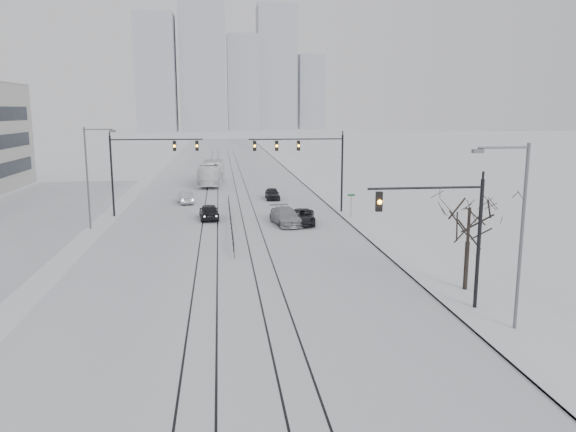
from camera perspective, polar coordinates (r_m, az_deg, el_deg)
The scene contains 21 objects.
ground at distance 23.42m, azimuth -4.24°, elevation -15.83°, with size 500.00×500.00×0.00m, color white.
road at distance 81.62m, azimuth -6.29°, elevation 3.30°, with size 22.00×260.00×0.02m, color silver.
sidewalk_east at distance 82.86m, azimuth 3.10°, elevation 3.50°, with size 5.00×260.00×0.16m, color silver.
curb at distance 82.47m, azimuth 1.42°, elevation 3.47°, with size 0.10×260.00×0.12m, color gray.
parking_strip at distance 60.03m, azimuth -25.40°, elevation -0.35°, with size 14.00×60.00×0.03m, color silver.
tram_rails at distance 61.83m, azimuth -6.04°, elevation 0.94°, with size 5.30×180.00×0.01m.
skyline at distance 295.31m, azimuth -5.98°, elevation 14.58°, with size 96.00×48.00×72.00m.
traffic_mast_near at distance 29.94m, azimuth 16.14°, elevation -1.07°, with size 6.10×0.37×7.00m.
traffic_mast_ne at distance 56.85m, azimuth 2.22°, elevation 5.97°, with size 9.60×0.37×8.00m.
traffic_mast_nw at distance 57.65m, azimuth -14.61°, elevation 5.51°, with size 9.10×0.37×8.00m.
street_light_east at distance 28.02m, azimuth 22.19°, elevation -0.88°, with size 2.73×0.25×9.00m.
street_light_west at distance 52.45m, azimuth -19.44°, elevation 4.36°, with size 2.73×0.25×9.00m.
bare_tree at distance 33.62m, azimuth 17.93°, elevation -0.04°, with size 4.40×4.40×6.10m.
median_fence at distance 51.91m, azimuth -5.85°, elevation -0.37°, with size 0.06×24.00×1.00m.
street_sign at distance 55.15m, azimuth 6.43°, elevation 1.41°, with size 0.70×0.06×2.40m.
sedan_sb_inner at distance 54.91m, azimuth -8.01°, elevation 0.44°, with size 1.80×4.48×1.53m, color black.
sedan_sb_outer at distance 64.77m, azimuth -10.34°, elevation 1.87°, with size 1.47×4.21×1.39m, color #B3B4BC.
sedan_nb_front at distance 52.06m, azimuth 1.48°, elevation -0.10°, with size 2.28×4.95×1.38m, color black.
sedan_nb_right at distance 51.79m, azimuth -0.22°, elevation -0.05°, with size 2.19×5.40×1.57m, color #999CA1.
sedan_nb_far at distance 66.68m, azimuth -1.60°, elevation 2.28°, with size 1.60×3.97×1.35m, color black.
box_truck at distance 80.40m, azimuth -7.76°, elevation 4.32°, with size 2.75×11.74×3.27m, color white.
Camera 1 is at (-0.87, -20.94, 10.46)m, focal length 35.00 mm.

